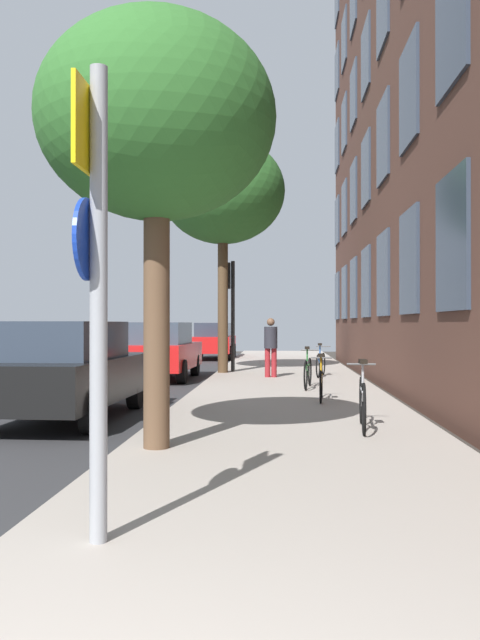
{
  "coord_description": "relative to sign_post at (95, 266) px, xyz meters",
  "views": [
    {
      "loc": [
        0.93,
        -1.32,
        1.6
      ],
      "look_at": [
        0.13,
        11.73,
        1.67
      ],
      "focal_mm": 36.48,
      "sensor_mm": 36.0,
      "label": 1
    }
  ],
  "objects": [
    {
      "name": "pedestrian_0",
      "position": [
        1.01,
        13.58,
        -0.93
      ],
      "size": [
        0.51,
        0.51,
        1.63
      ],
      "color": "maroon",
      "rests_on": "sidewalk"
    },
    {
      "name": "bicycle_2",
      "position": [
        1.89,
        10.63,
        -1.49
      ],
      "size": [
        0.42,
        1.74,
        0.96
      ],
      "color": "black",
      "rests_on": "sidewalk"
    },
    {
      "name": "ground_plane",
      "position": [
        -2.08,
        11.99,
        -1.98
      ],
      "size": [
        41.8,
        41.8,
        0.0
      ],
      "primitive_type": "plane",
      "color": "#332D28"
    },
    {
      "name": "car_1",
      "position": [
        -2.15,
        13.93,
        -1.14
      ],
      "size": [
        1.9,
        4.22,
        1.62
      ],
      "color": "red",
      "rests_on": "road_asphalt"
    },
    {
      "name": "tree_near",
      "position": [
        -0.21,
        3.31,
        2.02
      ],
      "size": [
        2.85,
        2.85,
        5.13
      ],
      "color": "brown",
      "rests_on": "sidewalk"
    },
    {
      "name": "bicycle_0",
      "position": [
        2.41,
        4.84,
        -1.48
      ],
      "size": [
        0.42,
        1.71,
        0.99
      ],
      "color": "black",
      "rests_on": "sidewalk"
    },
    {
      "name": "car_0",
      "position": [
        -2.27,
        6.18,
        -1.14
      ],
      "size": [
        1.94,
        4.46,
        1.62
      ],
      "color": "black",
      "rests_on": "road_asphalt"
    },
    {
      "name": "tree_far",
      "position": [
        -0.46,
        15.19,
        3.59
      ],
      "size": [
        3.75,
        3.75,
        7.08
      ],
      "color": "#4C3823",
      "rests_on": "sidewalk"
    },
    {
      "name": "sidewalk",
      "position": [
        1.42,
        11.99,
        -1.92
      ],
      "size": [
        4.2,
        38.0,
        0.12
      ],
      "primitive_type": "cube",
      "color": "#9E9389",
      "rests_on": "ground"
    },
    {
      "name": "bicycle_3",
      "position": [
        2.4,
        13.93,
        -1.5
      ],
      "size": [
        0.5,
        1.6,
        0.93
      ],
      "color": "black",
      "rests_on": "sidewalk"
    },
    {
      "name": "building_facade",
      "position": [
        4.01,
        11.49,
        6.66
      ],
      "size": [
        0.56,
        27.0,
        17.24
      ],
      "color": "#513328",
      "rests_on": "ground"
    },
    {
      "name": "road_asphalt",
      "position": [
        -4.18,
        11.99,
        -1.98
      ],
      "size": [
        7.0,
        38.0,
        0.01
      ],
      "primitive_type": "cube",
      "color": "#2D2D30",
      "rests_on": "ground"
    },
    {
      "name": "bicycle_1",
      "position": [
        2.04,
        8.19,
        -1.51
      ],
      "size": [
        0.42,
        1.59,
        0.91
      ],
      "color": "black",
      "rests_on": "sidewalk"
    },
    {
      "name": "traffic_light",
      "position": [
        -0.29,
        15.59,
        0.47
      ],
      "size": [
        0.43,
        0.24,
        3.4
      ],
      "color": "black",
      "rests_on": "sidewalk"
    },
    {
      "name": "sign_post",
      "position": [
        0.0,
        0.0,
        0.0
      ],
      "size": [
        0.16,
        0.6,
        3.22
      ],
      "color": "gray",
      "rests_on": "sidewalk"
    },
    {
      "name": "car_2",
      "position": [
        -1.7,
        24.59,
        -1.14
      ],
      "size": [
        1.77,
        4.17,
        1.62
      ],
      "color": "red",
      "rests_on": "road_asphalt"
    }
  ]
}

